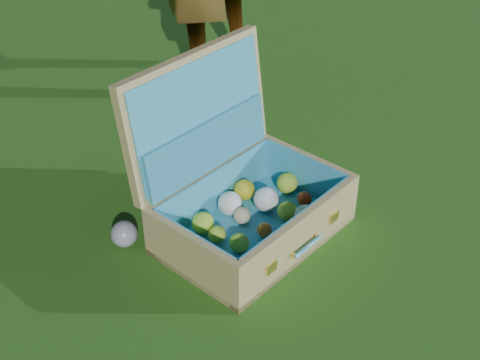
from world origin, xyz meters
name	(u,v)px	position (x,y,z in m)	size (l,w,h in m)	color
ground	(259,205)	(0.00, 0.00, 0.00)	(60.00, 60.00, 0.00)	#215114
stray_ball	(124,234)	(-0.41, 0.07, 0.04)	(0.08, 0.08, 0.08)	teal
suitcase	(235,186)	(-0.11, -0.04, 0.14)	(0.60, 0.53, 0.49)	tan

